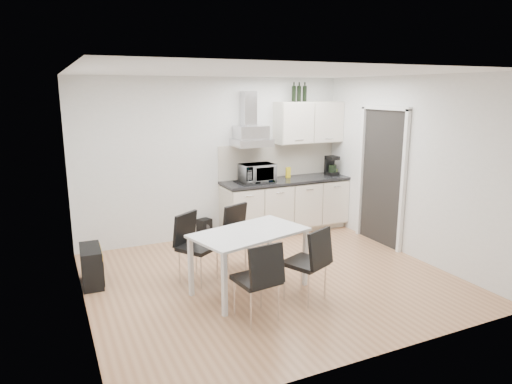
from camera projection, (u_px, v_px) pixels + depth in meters
ground at (270, 278)px, 5.94m from camera, size 4.50×4.50×0.00m
wall_back at (215, 159)px, 7.42m from camera, size 4.50×0.10×2.60m
wall_front at (377, 222)px, 3.88m from camera, size 4.50×0.10×2.60m
wall_left at (77, 198)px, 4.72m from camera, size 0.10×4.00×2.60m
wall_right at (410, 168)px, 6.58m from camera, size 0.10×4.00×2.60m
ceiling at (272, 72)px, 5.36m from camera, size 4.50×4.50×0.00m
doorway at (381, 178)px, 7.10m from camera, size 0.08×1.04×2.10m
kitchenette at (287, 184)px, 7.78m from camera, size 2.22×0.64×2.52m
dining_table at (249, 238)px, 5.45m from camera, size 1.50×1.09×0.75m
chair_far_left at (198, 248)px, 5.76m from camera, size 0.65×0.66×0.88m
chair_far_right at (245, 238)px, 6.15m from camera, size 0.60×0.63×0.88m
chair_near_left at (256, 280)px, 4.80m from camera, size 0.50×0.55×0.88m
chair_near_right at (305, 264)px, 5.25m from camera, size 0.60×0.64×0.88m
guitar_amp at (92, 266)px, 5.71m from camera, size 0.27×0.59×0.48m
floor_speaker at (204, 229)px, 7.47m from camera, size 0.25×0.24×0.33m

